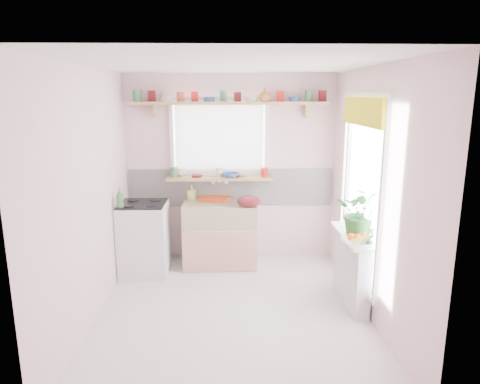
{
  "coord_description": "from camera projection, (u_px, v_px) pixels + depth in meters",
  "views": [
    {
      "loc": [
        -0.04,
        -4.11,
        2.22
      ],
      "look_at": [
        0.1,
        0.55,
        1.16
      ],
      "focal_mm": 32.0,
      "sensor_mm": 36.0,
      "label": 1
    }
  ],
  "objects": [
    {
      "name": "radiator_ledge",
      "position": [
        351.0,
        267.0,
        4.64
      ],
      "size": [
        0.22,
        0.95,
        0.78
      ],
      "color": "white",
      "rests_on": "ground"
    },
    {
      "name": "cooker_bottle",
      "position": [
        120.0,
        198.0,
        5.04
      ],
      "size": [
        0.12,
        0.12,
        0.23
      ],
      "primitive_type": "imported",
      "rotation": [
        0.0,
        0.0,
        0.38
      ],
      "color": "#39733F",
      "rests_on": "cooker"
    },
    {
      "name": "room",
      "position": [
        287.0,
        169.0,
        5.05
      ],
      "size": [
        3.2,
        3.2,
        3.2
      ],
      "color": "white",
      "rests_on": "ground"
    },
    {
      "name": "shelf_vase",
      "position": [
        265.0,
        95.0,
        5.39
      ],
      "size": [
        0.22,
        0.22,
        0.17
      ],
      "primitive_type": "imported",
      "rotation": [
        0.0,
        0.0,
        0.43
      ],
      "color": "#A35F32",
      "rests_on": "pine_shelf"
    },
    {
      "name": "sink_unit",
      "position": [
        220.0,
        233.0,
        5.66
      ],
      "size": [
        0.95,
        0.65,
        1.11
      ],
      "color": "white",
      "rests_on": "ground"
    },
    {
      "name": "sill_cup",
      "position": [
        181.0,
        172.0,
        5.71
      ],
      "size": [
        0.17,
        0.17,
        0.11
      ],
      "primitive_type": "imported",
      "rotation": [
        0.0,
        0.0,
        -0.31
      ],
      "color": "beige",
      "rests_on": "windowsill"
    },
    {
      "name": "windowsill",
      "position": [
        220.0,
        178.0,
        5.68
      ],
      "size": [
        1.4,
        0.22,
        0.04
      ],
      "primitive_type": "cube",
      "color": "tan",
      "rests_on": "room"
    },
    {
      "name": "pine_shelf",
      "position": [
        231.0,
        103.0,
        5.46
      ],
      "size": [
        2.52,
        0.24,
        0.04
      ],
      "primitive_type": "cube",
      "color": "tan",
      "rests_on": "room"
    },
    {
      "name": "jade_plant",
      "position": [
        362.0,
        213.0,
        4.37
      ],
      "size": [
        0.62,
        0.58,
        0.54
      ],
      "primitive_type": "imported",
      "rotation": [
        0.0,
        0.0,
        -0.4
      ],
      "color": "#29682A",
      "rests_on": "radiator_ledge"
    },
    {
      "name": "fruit_bowl",
      "position": [
        357.0,
        243.0,
        4.15
      ],
      "size": [
        0.3,
        0.3,
        0.07
      ],
      "primitive_type": "imported",
      "rotation": [
        0.0,
        0.0,
        0.02
      ],
      "color": "white",
      "rests_on": "radiator_ledge"
    },
    {
      "name": "fruit",
      "position": [
        357.0,
        237.0,
        4.15
      ],
      "size": [
        0.2,
        0.14,
        0.1
      ],
      "color": "orange",
      "rests_on": "fruit_bowl"
    },
    {
      "name": "sill_bowl",
      "position": [
        231.0,
        175.0,
        5.62
      ],
      "size": [
        0.27,
        0.27,
        0.06
      ],
      "primitive_type": "imported",
      "rotation": [
        0.0,
        0.0,
        -0.41
      ],
      "color": "#305A9C",
      "rests_on": "windowsill"
    },
    {
      "name": "sill_crockery",
      "position": [
        220.0,
        173.0,
        5.67
      ],
      "size": [
        1.35,
        0.11,
        0.12
      ],
      "color": "#3F7F4C",
      "rests_on": "windowsill"
    },
    {
      "name": "dish_tray",
      "position": [
        214.0,
        199.0,
        5.71
      ],
      "size": [
        0.45,
        0.39,
        0.04
      ],
      "primitive_type": "cube",
      "rotation": [
        0.0,
        0.0,
        -0.32
      ],
      "color": "#F44615",
      "rests_on": "sink_unit"
    },
    {
      "name": "shelf_crockery",
      "position": [
        230.0,
        97.0,
        5.44
      ],
      "size": [
        2.47,
        0.11,
        0.12
      ],
      "color": "#3F7F4C",
      "rests_on": "pine_shelf"
    },
    {
      "name": "colander",
      "position": [
        249.0,
        201.0,
        5.37
      ],
      "size": [
        0.34,
        0.34,
        0.13
      ],
      "primitive_type": "ellipsoid",
      "rotation": [
        0.0,
        0.0,
        -0.16
      ],
      "color": "#5E1019",
      "rests_on": "sink_unit"
    },
    {
      "name": "cooker",
      "position": [
        144.0,
        238.0,
        5.39
      ],
      "size": [
        0.58,
        0.58,
        0.93
      ],
      "color": "white",
      "rests_on": "ground"
    },
    {
      "name": "soap_bottle_sink",
      "position": [
        192.0,
        192.0,
        5.7
      ],
      "size": [
        0.11,
        0.11,
        0.21
      ],
      "primitive_type": "imported",
      "rotation": [
        0.0,
        0.0,
        -0.25
      ],
      "color": "#C5D15D",
      "rests_on": "sink_unit"
    },
    {
      "name": "herb_pot",
      "position": [
        369.0,
        237.0,
        4.14
      ],
      "size": [
        0.12,
        0.1,
        0.2
      ],
      "primitive_type": "imported",
      "rotation": [
        0.0,
        0.0,
        0.28
      ],
      "color": "#2B6C30",
      "rests_on": "radiator_ledge"
    }
  ]
}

